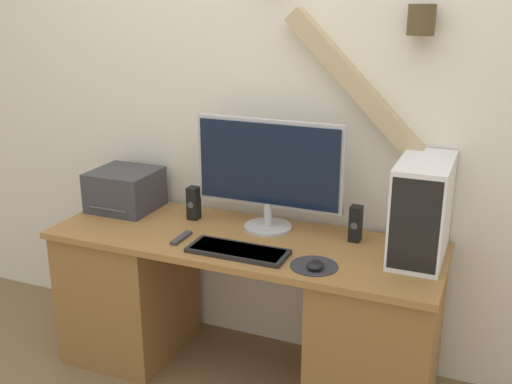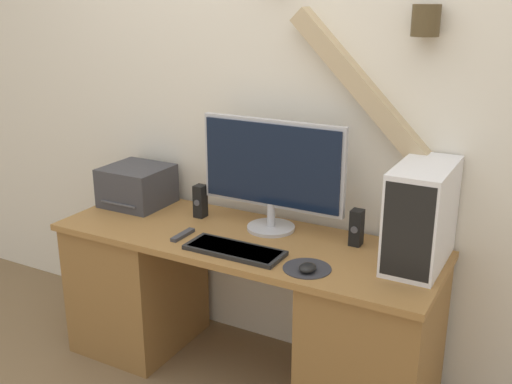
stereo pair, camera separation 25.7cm
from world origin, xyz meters
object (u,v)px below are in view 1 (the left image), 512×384
keyboard (238,251)px  remote_control (181,238)px  printer (125,190)px  speaker_right (356,224)px  monitor (269,169)px  mouse (315,265)px  computer_tower (422,209)px  speaker_left (194,203)px

keyboard → remote_control: (-0.29, 0.04, -0.00)m
keyboard → printer: 0.81m
speaker_right → monitor: bearing=-178.3°
speaker_right → remote_control: size_ratio=1.07×
mouse → computer_tower: 0.50m
computer_tower → remote_control: size_ratio=2.84×
monitor → speaker_right: (0.40, 0.01, -0.21)m
monitor → printer: bearing=-178.6°
computer_tower → printer: bearing=179.1°
remote_control → mouse: bearing=-5.9°
speaker_left → printer: bearing=179.9°
monitor → printer: (-0.77, -0.02, -0.19)m
monitor → mouse: (0.33, -0.34, -0.27)m
mouse → speaker_left: bearing=155.9°
speaker_left → computer_tower: bearing=-1.2°
mouse → remote_control: mouse is taller
speaker_right → keyboard: bearing=-142.8°
computer_tower → speaker_left: (-1.06, 0.02, -0.12)m
keyboard → mouse: (0.35, -0.03, 0.01)m
computer_tower → mouse: bearing=-140.0°
speaker_right → printer: bearing=-178.5°
monitor → speaker_left: bearing=-177.1°
keyboard → speaker_right: speaker_right is taller
monitor → printer: monitor is taller
mouse → speaker_right: speaker_right is taller
monitor → keyboard: bearing=-93.0°
speaker_left → remote_control: speaker_left is taller
keyboard → printer: bearing=159.0°
computer_tower → speaker_left: bearing=178.8°
remote_control → keyboard: bearing=-7.1°
monitor → printer: 0.79m
mouse → computer_tower: bearing=40.0°
speaker_right → remote_control: bearing=-158.3°
computer_tower → printer: 1.45m
keyboard → remote_control: bearing=172.9°
mouse → speaker_left: speaker_left is taller
keyboard → computer_tower: 0.77m
computer_tower → printer: size_ratio=1.37×
speaker_left → keyboard: bearing=-38.5°
remote_control → printer: bearing=151.3°
printer → speaker_left: bearing=-0.1°
printer → speaker_left: 0.39m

